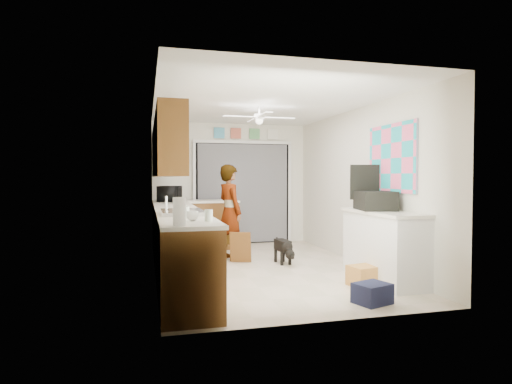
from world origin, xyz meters
TOP-DOWN VIEW (x-y plane):
  - floor at (0.00, 0.00)m, footprint 5.00×5.00m
  - ceiling at (0.00, 0.00)m, footprint 5.00×5.00m
  - wall_back at (0.00, 2.50)m, footprint 3.20×0.00m
  - wall_front at (0.00, -2.50)m, footprint 3.20×0.00m
  - wall_left at (-1.60, 0.00)m, footprint 0.00×5.00m
  - wall_right at (1.60, 0.00)m, footprint 0.00×5.00m
  - left_base_cabinets at (-1.30, 0.00)m, footprint 0.60×4.80m
  - left_countertop at (-1.29, 0.00)m, footprint 0.62×4.80m
  - upper_cabinets at (-1.44, 0.20)m, footprint 0.32×4.00m
  - sink_basin at (-1.29, -1.00)m, footprint 0.50×0.76m
  - faucet at (-1.48, -1.00)m, footprint 0.03×0.03m
  - peninsula_base at (-0.50, 2.00)m, footprint 1.00×0.60m
  - peninsula_top at (-0.50, 2.00)m, footprint 1.04×0.64m
  - back_opening_recess at (0.25, 2.47)m, footprint 2.00×0.06m
  - curtain_panel at (0.25, 2.43)m, footprint 1.90×0.03m
  - door_trim_left at (-0.77, 2.44)m, footprint 0.06×0.04m
  - door_trim_right at (1.27, 2.44)m, footprint 0.06×0.04m
  - door_trim_head at (0.25, 2.44)m, footprint 2.10×0.04m
  - header_frame_1 at (-0.25, 2.47)m, footprint 0.22×0.02m
  - header_frame_2 at (0.10, 2.47)m, footprint 0.22×0.02m
  - header_frame_3 at (0.50, 2.47)m, footprint 0.22×0.02m
  - header_frame_4 at (0.90, 2.47)m, footprint 0.22×0.02m
  - route66_sign at (-0.95, 2.47)m, footprint 0.22×0.02m
  - right_counter_base at (1.35, -1.20)m, footprint 0.50×1.40m
  - right_counter_top at (1.34, -1.20)m, footprint 0.54×1.44m
  - abstract_painting at (1.58, -1.00)m, footprint 0.03×1.15m
  - ceiling_fan at (0.00, 0.20)m, footprint 1.14×1.14m
  - microwave at (-1.30, 1.68)m, footprint 0.48×0.60m
  - cup at (-1.26, -1.84)m, footprint 0.13×0.13m
  - jar_a at (-1.10, -1.93)m, footprint 0.10×0.10m
  - jar_b at (-1.30, -1.53)m, footprint 0.09×0.09m
  - paper_towel_roll at (-1.42, -2.25)m, footprint 0.13×0.13m
  - suitcase at (1.32, -1.02)m, footprint 0.57×0.68m
  - suitcase_rim at (1.32, -1.02)m, footprint 0.55×0.66m
  - suitcase_lid at (1.32, -0.73)m, footprint 0.42×0.12m
  - cardboard_box at (1.00, -1.35)m, footprint 0.46×0.38m
  - navy_crate at (0.68, -2.08)m, footprint 0.44×0.40m
  - cabinet_door_panel at (-0.24, 0.46)m, footprint 0.37×0.25m
  - man at (-0.35, 0.81)m, footprint 0.54×0.67m
  - dog at (0.40, 0.25)m, footprint 0.27×0.56m

SIDE VIEW (x-z plane):
  - floor at x=0.00m, z-range 0.00..0.00m
  - navy_crate at x=0.68m, z-range 0.00..0.22m
  - cardboard_box at x=1.00m, z-range 0.00..0.26m
  - dog at x=0.40m, z-range 0.00..0.43m
  - cabinet_door_panel at x=-0.24m, z-range 0.00..0.51m
  - left_base_cabinets at x=-1.30m, z-range 0.00..0.90m
  - peninsula_base at x=-0.50m, z-range 0.00..0.90m
  - right_counter_base at x=1.35m, z-range 0.00..0.90m
  - man at x=-0.35m, z-range 0.00..1.60m
  - left_countertop at x=-1.29m, z-range 0.90..0.94m
  - peninsula_top at x=-0.50m, z-range 0.90..0.94m
  - right_counter_top at x=1.34m, z-range 0.90..0.94m
  - sink_basin at x=-1.29m, z-range 0.92..0.98m
  - suitcase_rim at x=1.32m, z-range 0.95..0.97m
  - cup at x=-1.26m, z-range 0.94..1.04m
  - jar_a at x=-1.10m, z-range 0.94..1.06m
  - jar_b at x=-1.30m, z-range 0.94..1.07m
  - faucet at x=-1.48m, z-range 0.94..1.16m
  - back_opening_recess at x=0.25m, z-range 0.00..2.10m
  - door_trim_left at x=-0.77m, z-range 0.00..2.10m
  - door_trim_right at x=1.27m, z-range 0.00..2.10m
  - curtain_panel at x=0.25m, z-range 0.03..2.08m
  - suitcase at x=1.32m, z-range 0.94..1.20m
  - paper_towel_roll at x=-1.42m, z-range 0.94..1.20m
  - microwave at x=-1.30m, z-range 0.94..1.23m
  - wall_back at x=0.00m, z-range -0.35..2.85m
  - wall_front at x=0.00m, z-range -0.35..2.85m
  - wall_left at x=-1.60m, z-range -1.25..3.75m
  - wall_right at x=1.60m, z-range -1.25..3.75m
  - suitcase_lid at x=1.32m, z-range 1.07..1.57m
  - abstract_painting at x=1.58m, z-range 1.17..2.12m
  - upper_cabinets at x=-1.44m, z-range 1.40..2.20m
  - door_trim_head at x=0.25m, z-range 2.09..2.15m
  - header_frame_1 at x=-0.25m, z-range 2.19..2.41m
  - header_frame_2 at x=0.10m, z-range 2.19..2.41m
  - header_frame_3 at x=0.50m, z-range 2.19..2.41m
  - header_frame_4 at x=0.90m, z-range 2.19..2.41m
  - route66_sign at x=-0.95m, z-range 2.17..2.43m
  - ceiling_fan at x=0.00m, z-range 2.20..2.44m
  - ceiling at x=0.00m, z-range 2.50..2.50m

